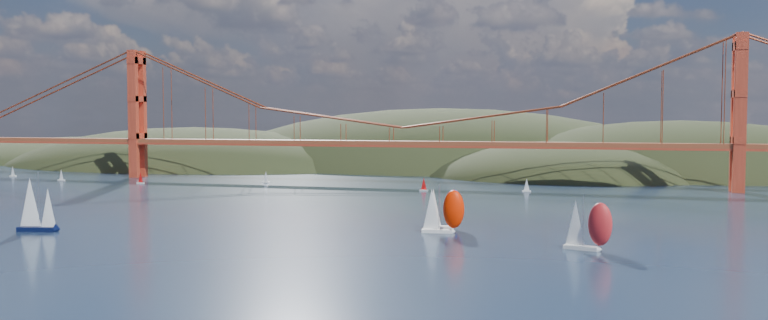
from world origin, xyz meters
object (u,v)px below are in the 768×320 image
Objects in this scene: sloop_navy at (35,205)px; racer_0 at (442,210)px; racer_rwb at (443,208)px; racer_1 at (587,224)px.

sloop_navy reaches higher than racer_0.
sloop_navy is 1.30× the size of racer_rwb.
racer_1 is at bearing -8.69° from sloop_navy.
racer_1 is 1.03× the size of racer_rwb.
sloop_navy is 1.26× the size of racer_1.
racer_1 reaches higher than racer_rwb.
racer_rwb is (88.29, 29.01, -1.07)m from sloop_navy.
sloop_navy reaches higher than racer_1.
sloop_navy is at bearing -161.05° from racer_1.
racer_1 is (120.84, 9.65, -0.91)m from sloop_navy.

